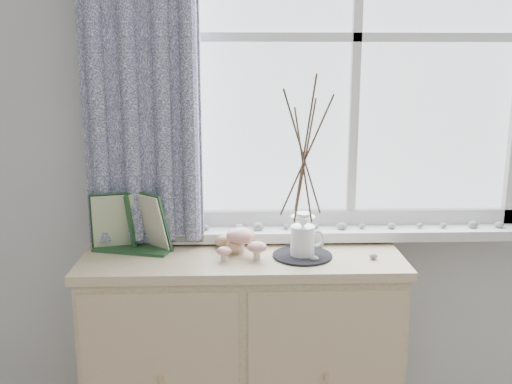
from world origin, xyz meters
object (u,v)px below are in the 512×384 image
botanical_book (130,223)px  toadstool_cluster (242,241)px  twig_pitcher (304,153)px  sideboard (243,356)px

botanical_book → toadstool_cluster: size_ratio=1.84×
twig_pitcher → toadstool_cluster: bearing=179.0°
botanical_book → toadstool_cluster: botanical_book is taller
sideboard → botanical_book: bearing=177.3°
sideboard → botanical_book: 0.69m
sideboard → twig_pitcher: twig_pitcher is taller
sideboard → toadstool_cluster: (-0.00, -0.02, 0.48)m
botanical_book → twig_pitcher: 0.70m
toadstool_cluster → botanical_book: bearing=175.1°
toadstool_cluster → twig_pitcher: 0.40m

